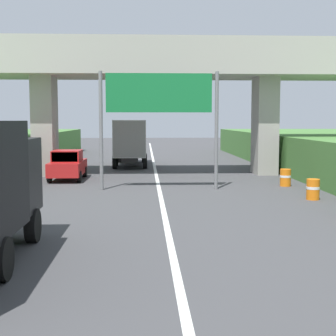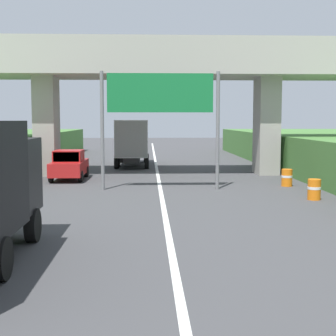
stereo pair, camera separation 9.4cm
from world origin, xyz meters
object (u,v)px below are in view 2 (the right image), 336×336
overhead_highway_sign (160,102)px  construction_barrel_5 (287,178)px  car_red (69,165)px  truck_white (132,140)px  construction_barrel_4 (314,189)px

overhead_highway_sign → construction_barrel_5: 7.74m
car_red → truck_white: bearing=68.4°
overhead_highway_sign → construction_barrel_4: 8.40m
truck_white → construction_barrel_5: bearing=-54.8°
construction_barrel_4 → construction_barrel_5: (0.04, 4.37, 0.00)m
car_red → construction_barrel_4: (11.77, -7.69, -0.40)m
overhead_highway_sign → truck_white: bearing=97.9°
car_red → construction_barrel_4: 14.06m
truck_white → construction_barrel_5: (8.41, -11.92, -1.47)m
truck_white → construction_barrel_4: 18.37m
construction_barrel_4 → truck_white: bearing=117.2°
overhead_highway_sign → truck_white: size_ratio=0.81×
construction_barrel_4 → overhead_highway_sign: bearing=152.4°
overhead_highway_sign → truck_white: (-1.78, 12.84, -2.41)m
construction_barrel_4 → car_red: bearing=146.8°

